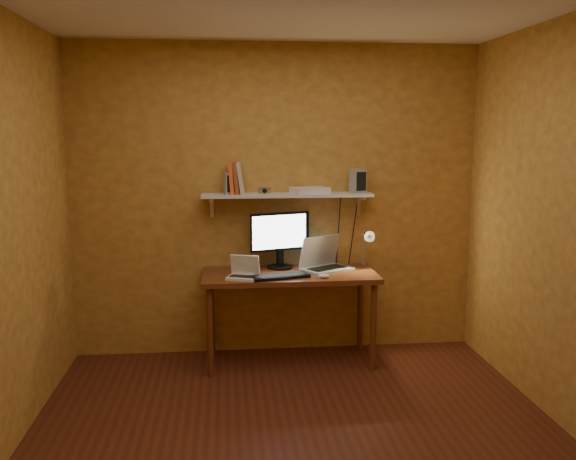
{
  "coord_description": "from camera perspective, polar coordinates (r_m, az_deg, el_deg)",
  "views": [
    {
      "loc": [
        -0.42,
        -3.48,
        1.88
      ],
      "look_at": [
        0.06,
        1.18,
        1.12
      ],
      "focal_mm": 38.0,
      "sensor_mm": 36.0,
      "label": 1
    }
  ],
  "objects": [
    {
      "name": "mouse",
      "position": [
        4.76,
        3.4,
        -4.31
      ],
      "size": [
        0.1,
        0.08,
        0.03
      ],
      "primitive_type": "ellipsoid",
      "rotation": [
        0.0,
        0.0,
        -0.28
      ],
      "color": "white",
      "rests_on": "desk"
    },
    {
      "name": "room",
      "position": [
        3.56,
        1.05,
        -0.15
      ],
      "size": [
        3.44,
        3.24,
        2.64
      ],
      "color": "#532315",
      "rests_on": "ground"
    },
    {
      "name": "shelf_camera",
      "position": [
        4.94,
        -2.23,
        3.7
      ],
      "size": [
        0.1,
        0.05,
        0.06
      ],
      "color": "silver",
      "rests_on": "wall_shelf"
    },
    {
      "name": "laptop",
      "position": [
        5.04,
        3.36,
        -2.89
      ],
      "size": [
        0.47,
        0.43,
        0.28
      ],
      "rotation": [
        0.0,
        0.0,
        0.53
      ],
      "color": "#989CA1",
      "rests_on": "desk"
    },
    {
      "name": "wall_shelf",
      "position": [
        5.01,
        -0.07,
        3.26
      ],
      "size": [
        1.4,
        0.25,
        0.21
      ],
      "color": "silver",
      "rests_on": "room"
    },
    {
      "name": "desk_lamp",
      "position": [
        5.11,
        7.39,
        -1.23
      ],
      "size": [
        0.09,
        0.23,
        0.38
      ],
      "color": "silver",
      "rests_on": "desk"
    },
    {
      "name": "monitor",
      "position": [
        5.05,
        -0.76,
        -0.66
      ],
      "size": [
        0.5,
        0.28,
        0.47
      ],
      "rotation": [
        0.0,
        0.0,
        0.31
      ],
      "color": "black",
      "rests_on": "desk"
    },
    {
      "name": "speaker_right",
      "position": [
        5.09,
        6.55,
        4.59
      ],
      "size": [
        0.14,
        0.14,
        0.2
      ],
      "primitive_type": "cube",
      "rotation": [
        0.0,
        0.0,
        0.32
      ],
      "color": "#989CA1",
      "rests_on": "wall_shelf"
    },
    {
      "name": "speaker_left",
      "position": [
        4.98,
        -5.4,
        4.38
      ],
      "size": [
        0.12,
        0.12,
        0.17
      ],
      "primitive_type": "cube",
      "rotation": [
        0.0,
        0.0,
        0.21
      ],
      "color": "#989CA1",
      "rests_on": "wall_shelf"
    },
    {
      "name": "netbook",
      "position": [
        4.76,
        -4.16,
        -3.92
      ],
      "size": [
        0.27,
        0.24,
        0.18
      ],
      "rotation": [
        0.0,
        0.0,
        -0.35
      ],
      "color": "white",
      "rests_on": "desk"
    },
    {
      "name": "router",
      "position": [
        5.04,
        2.06,
        3.75
      ],
      "size": [
        0.34,
        0.27,
        0.05
      ],
      "primitive_type": "cube",
      "rotation": [
        0.0,
        0.0,
        0.3
      ],
      "color": "white",
      "rests_on": "wall_shelf"
    },
    {
      "name": "keyboard",
      "position": [
        4.75,
        -0.77,
        -4.37
      ],
      "size": [
        0.48,
        0.27,
        0.02
      ],
      "primitive_type": "cube",
      "rotation": [
        0.0,
        0.0,
        0.26
      ],
      "color": "black",
      "rests_on": "desk"
    },
    {
      "name": "desk",
      "position": [
        4.94,
        0.15,
        -5.01
      ],
      "size": [
        1.4,
        0.6,
        0.75
      ],
      "color": "maroon",
      "rests_on": "ground"
    },
    {
      "name": "books",
      "position": [
        4.98,
        -4.87,
        4.85
      ],
      "size": [
        0.14,
        0.18,
        0.26
      ],
      "color": "#EB5927",
      "rests_on": "wall_shelf"
    }
  ]
}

